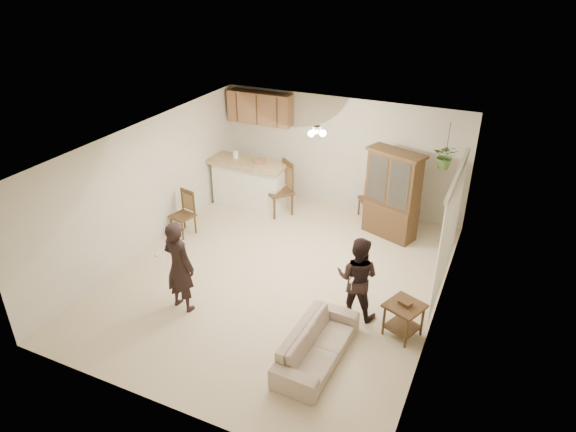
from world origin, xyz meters
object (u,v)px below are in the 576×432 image
at_px(adult, 178,260).
at_px(chair_bar, 183,223).
at_px(chair_hutch_left, 279,199).
at_px(chair_hutch_right, 369,206).
at_px(china_hutch, 392,195).
at_px(sofa, 317,338).
at_px(child, 357,279).
at_px(side_table, 403,319).

height_order(adult, chair_bar, adult).
relative_size(chair_hutch_left, chair_hutch_right, 1.22).
bearing_deg(chair_bar, chair_hutch_left, 64.67).
height_order(china_hutch, chair_hutch_left, china_hutch).
relative_size(sofa, adult, 1.04).
distance_m(sofa, chair_bar, 4.46).
xyz_separation_m(china_hutch, chair_hutch_right, (-0.59, 0.56, -0.63)).
height_order(child, side_table, child).
distance_m(adult, china_hutch, 4.50).
relative_size(sofa, chair_hutch_left, 1.57).
bearing_deg(adult, chair_hutch_left, -80.12).
bearing_deg(adult, china_hutch, -113.56).
bearing_deg(child, chair_hutch_left, -46.86).
distance_m(sofa, child, 1.25).
xyz_separation_m(sofa, adult, (-2.44, 0.20, 0.53)).
height_order(child, chair_bar, child).
xyz_separation_m(chair_bar, chair_hutch_left, (1.38, 1.68, 0.07)).
relative_size(china_hutch, side_table, 2.75).
relative_size(china_hutch, chair_hutch_right, 1.87).
bearing_deg(sofa, china_hutch, 2.09).
distance_m(chair_bar, chair_hutch_left, 2.17).
bearing_deg(side_table, china_hutch, 108.52).
bearing_deg(sofa, chair_hutch_left, 34.40).
relative_size(sofa, child, 1.39).
bearing_deg(chair_bar, chair_hutch_right, 49.12).
bearing_deg(china_hutch, side_table, -51.44).
bearing_deg(child, chair_bar, -15.71).
xyz_separation_m(chair_bar, chair_hutch_right, (3.27, 2.29, 0.01)).
bearing_deg(china_hutch, adult, -102.86).
relative_size(side_table, chair_bar, 0.71).
bearing_deg(adult, chair_hutch_right, -103.84).
bearing_deg(chair_hutch_right, sofa, 63.12).
bearing_deg(chair_hutch_right, side_table, 79.91).
bearing_deg(china_hutch, chair_hutch_left, -158.60).
distance_m(sofa, chair_hutch_right, 4.57).
distance_m(adult, side_table, 3.58).
bearing_deg(chair_hutch_right, china_hutch, 102.29).
bearing_deg(child, sofa, 80.03).
distance_m(sofa, side_table, 1.42).
xyz_separation_m(adult, child, (2.63, 1.00, -0.22)).
distance_m(china_hutch, chair_hutch_right, 1.02).
xyz_separation_m(child, china_hutch, (-0.18, 2.78, 0.23)).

